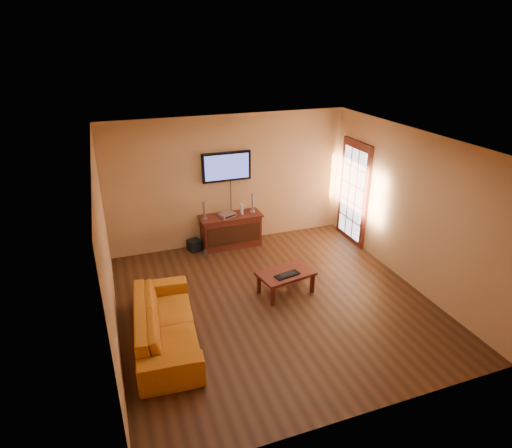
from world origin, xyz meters
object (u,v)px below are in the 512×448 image
television (226,167)px  game_console (242,209)px  speaker_right (252,203)px  keyboard (287,275)px  sofa (165,317)px  speaker_left (204,211)px  coffee_table (286,275)px  media_console (231,231)px  av_receiver (227,215)px  subwoofer (194,245)px  bottle (206,254)px

television → game_console: size_ratio=4.88×
speaker_right → keyboard: speaker_right is taller
sofa → speaker_left: speaker_left is taller
keyboard → speaker_right: bearing=86.1°
coffee_table → sofa: bearing=-164.5°
media_console → av_receiver: 0.39m
speaker_left → subwoofer: bearing=168.6°
media_console → bottle: 0.78m
television → keyboard: (0.34, -2.35, -1.26)m
speaker_left → speaker_right: bearing=2.0°
game_console → media_console: bearing=-169.2°
speaker_right → sofa: bearing=-130.3°
speaker_right → keyboard: bearing=-93.9°
game_console → bottle: game_console is taller
coffee_table → sofa: 2.22m
media_console → television: 1.34m
speaker_left → subwoofer: 0.79m
television → keyboard: size_ratio=2.17×
subwoofer → game_console: bearing=-19.2°
bottle → av_receiver: bearing=30.9°
television → bottle: size_ratio=5.02×
speaker_right → bottle: 1.44m
television → game_console: 0.93m
media_console → television: television is taller
subwoofer → bottle: 0.44m
speaker_right → subwoofer: size_ratio=1.70×
bottle → keyboard: bearing=-61.0°
media_console → keyboard: (0.34, -2.15, 0.06)m
sofa → media_console: bearing=-29.2°
game_console → keyboard: (0.09, -2.16, -0.39)m
television → subwoofer: 1.75m
coffee_table → av_receiver: 2.09m
media_console → subwoofer: size_ratio=5.41×
speaker_right → subwoofer: speaker_right is taller
sofa → subwoofer: (0.99, 2.68, -0.30)m
television → av_receiver: 0.98m
bottle → keyboard: 2.06m
television → coffee_table: size_ratio=0.99×
speaker_right → game_console: 0.26m
sofa → speaker_right: bearing=-35.5°
subwoofer → bottle: (0.14, -0.42, -0.02)m
bottle → media_console: bearing=29.6°
media_console → bottle: media_console is taller
media_console → keyboard: 2.17m
television → sofa: size_ratio=0.48×
game_console → keyboard: 2.20m
keyboard → av_receiver: bearing=101.5°
bottle → game_console: bearing=23.4°
television → keyboard: television is taller
game_console → subwoofer: (-1.03, 0.03, -0.68)m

